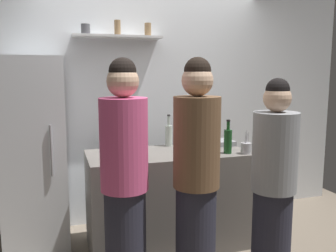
# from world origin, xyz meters

# --- Properties ---
(back_wall_assembly) EXTENTS (4.80, 0.32, 2.60)m
(back_wall_assembly) POSITION_xyz_m (-0.00, 1.25, 1.30)
(back_wall_assembly) COLOR white
(back_wall_assembly) RESTS_ON ground
(refrigerator) EXTENTS (0.58, 0.65, 1.80)m
(refrigerator) POSITION_xyz_m (-1.20, 0.85, 0.90)
(refrigerator) COLOR silver
(refrigerator) RESTS_ON ground
(counter) EXTENTS (1.50, 0.70, 0.91)m
(counter) POSITION_xyz_m (-0.00, 0.50, 0.46)
(counter) COLOR #66605B
(counter) RESTS_ON ground
(baking_pan) EXTENTS (0.34, 0.24, 0.05)m
(baking_pan) POSITION_xyz_m (0.58, 0.67, 0.94)
(baking_pan) COLOR gray
(baking_pan) RESTS_ON counter
(utensil_holder) EXTENTS (0.09, 0.09, 0.22)m
(utensil_holder) POSITION_xyz_m (0.67, 0.23, 0.97)
(utensil_holder) COLOR #B2B2B7
(utensil_holder) RESTS_ON counter
(wine_bottle_green_glass) EXTENTS (0.07, 0.07, 0.32)m
(wine_bottle_green_glass) POSITION_xyz_m (0.52, 0.30, 1.03)
(wine_bottle_green_glass) COLOR #19471E
(wine_bottle_green_glass) RESTS_ON counter
(wine_bottle_dark_glass) EXTENTS (0.07, 0.07, 0.32)m
(wine_bottle_dark_glass) POSITION_xyz_m (0.34, 0.52, 1.03)
(wine_bottle_dark_glass) COLOR black
(wine_bottle_dark_glass) RESTS_ON counter
(wine_bottle_amber_glass) EXTENTS (0.08, 0.08, 0.29)m
(wine_bottle_amber_glass) POSITION_xyz_m (-0.30, 0.36, 1.02)
(wine_bottle_amber_glass) COLOR #472814
(wine_bottle_amber_glass) RESTS_ON counter
(wine_bottle_pale_glass) EXTENTS (0.07, 0.07, 0.32)m
(wine_bottle_pale_glass) POSITION_xyz_m (0.09, 0.78, 1.03)
(wine_bottle_pale_glass) COLOR #B2BFB2
(wine_bottle_pale_glass) RESTS_ON counter
(water_bottle_plastic) EXTENTS (0.09, 0.09, 0.22)m
(water_bottle_plastic) POSITION_xyz_m (-0.33, 0.54, 1.01)
(water_bottle_plastic) COLOR silver
(water_bottle_plastic) RESTS_ON counter
(person_grey_hoodie) EXTENTS (0.34, 0.34, 1.62)m
(person_grey_hoodie) POSITION_xyz_m (0.57, -0.37, 0.80)
(person_grey_hoodie) COLOR #262633
(person_grey_hoodie) RESTS_ON ground
(person_pink_top) EXTENTS (0.34, 0.34, 1.76)m
(person_pink_top) POSITION_xyz_m (-0.54, -0.21, 0.88)
(person_pink_top) COLOR #262633
(person_pink_top) RESTS_ON ground
(person_brown_jacket) EXTENTS (0.34, 0.34, 1.76)m
(person_brown_jacket) POSITION_xyz_m (-0.03, -0.30, 0.88)
(person_brown_jacket) COLOR #262633
(person_brown_jacket) RESTS_ON ground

